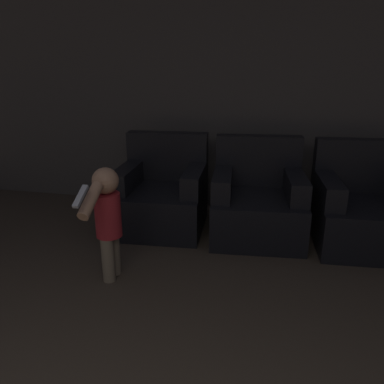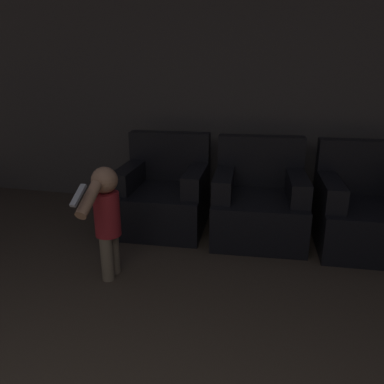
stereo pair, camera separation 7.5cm
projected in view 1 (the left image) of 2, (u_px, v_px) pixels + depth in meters
wall_back at (236, 85)px, 3.77m from camera, size 8.40×0.05×2.60m
armchair_left at (162, 196)px, 3.58m from camera, size 0.84×0.86×0.87m
armchair_middle at (257, 202)px, 3.40m from camera, size 0.86×0.88×0.87m
armchair_right at (363, 210)px, 3.22m from camera, size 0.84×0.86×0.87m
person_toddler at (107, 215)px, 2.60m from camera, size 0.18×0.57×0.83m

